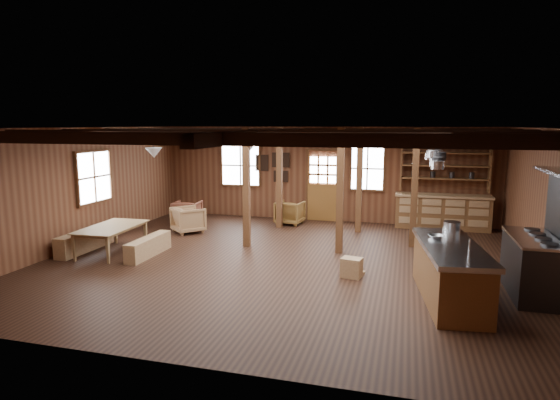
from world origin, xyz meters
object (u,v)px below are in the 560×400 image
kitchen_island (450,272)px  armchair_c (188,220)px  armchair_a (187,213)px  dining_table (113,240)px  armchair_b (290,213)px  commercial_range (541,257)px

kitchen_island → armchair_c: size_ratio=3.40×
armchair_a → dining_table: bearing=79.1°
armchair_b → armchair_c: 2.95m
kitchen_island → armchair_c: bearing=144.7°
armchair_a → armchair_b: (2.87, 0.79, -0.00)m
kitchen_island → armchair_b: size_ratio=3.48×
dining_table → armchair_a: (0.21, 3.26, 0.03)m
armchair_a → armchair_c: 1.10m
kitchen_island → dining_table: size_ratio=1.49×
dining_table → armchair_c: 2.40m
kitchen_island → commercial_range: commercial_range is taller
commercial_range → armchair_c: 8.29m
dining_table → armchair_b: 5.09m
kitchen_island → dining_table: bearing=164.0°
armchair_b → armchair_c: bearing=43.8°
armchair_a → armchair_b: armchair_a is taller
armchair_b → dining_table: bearing=59.8°
commercial_range → dining_table: size_ratio=1.23×
dining_table → armchair_b: size_ratio=2.34×
commercial_range → armchair_a: (-8.34, 3.69, -0.34)m
kitchen_island → armchair_c: (-6.34, 3.34, -0.13)m
armchair_a → armchair_b: 2.98m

